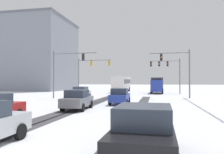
{
  "coord_description": "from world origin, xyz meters",
  "views": [
    {
      "loc": [
        4.81,
        -4.67,
        2.33
      ],
      "look_at": [
        0.0,
        19.24,
        2.8
      ],
      "focal_mm": 35.33,
      "sensor_mm": 36.0,
      "label": 1
    }
  ],
  "objects_px": {
    "traffic_signal_far_left": "(90,68)",
    "bus_oncoming": "(122,83)",
    "traffic_signal_near_left": "(65,66)",
    "traffic_signal_far_right": "(168,68)",
    "car_white_lead": "(81,93)",
    "traffic_signal_near_right": "(178,66)",
    "box_truck_delivery": "(157,85)",
    "car_black_sixth": "(144,132)",
    "office_building_far_left_block": "(27,55)",
    "car_blue_second": "(120,96)",
    "car_grey_third": "(77,100)"
  },
  "relations": [
    {
      "from": "traffic_signal_far_left",
      "to": "bus_oncoming",
      "type": "xyz_separation_m",
      "value": [
        4.45,
        9.02,
        -2.66
      ]
    },
    {
      "from": "traffic_signal_near_left",
      "to": "traffic_signal_far_right",
      "type": "bearing_deg",
      "value": 44.2
    },
    {
      "from": "car_white_lead",
      "to": "traffic_signal_near_right",
      "type": "bearing_deg",
      "value": 11.64
    },
    {
      "from": "traffic_signal_near_left",
      "to": "traffic_signal_near_right",
      "type": "bearing_deg",
      "value": 7.84
    },
    {
      "from": "box_truck_delivery",
      "to": "traffic_signal_far_right",
      "type": "bearing_deg",
      "value": -39.14
    },
    {
      "from": "traffic_signal_far_left",
      "to": "car_black_sixth",
      "type": "relative_size",
      "value": 1.57
    },
    {
      "from": "traffic_signal_near_left",
      "to": "box_truck_delivery",
      "type": "distance_m",
      "value": 19.93
    },
    {
      "from": "car_white_lead",
      "to": "office_building_far_left_block",
      "type": "xyz_separation_m",
      "value": [
        -24.5,
        25.92,
        8.52
      ]
    },
    {
      "from": "traffic_signal_near_left",
      "to": "traffic_signal_far_right",
      "type": "distance_m",
      "value": 19.87
    },
    {
      "from": "traffic_signal_far_left",
      "to": "car_white_lead",
      "type": "height_order",
      "value": "traffic_signal_far_left"
    },
    {
      "from": "car_blue_second",
      "to": "car_black_sixth",
      "type": "height_order",
      "value": "same"
    },
    {
      "from": "traffic_signal_far_left",
      "to": "bus_oncoming",
      "type": "height_order",
      "value": "traffic_signal_far_left"
    },
    {
      "from": "car_grey_third",
      "to": "office_building_far_left_block",
      "type": "xyz_separation_m",
      "value": [
        -27.85,
        36.27,
        8.52
      ]
    },
    {
      "from": "car_grey_third",
      "to": "traffic_signal_near_right",
      "type": "bearing_deg",
      "value": 54.42
    },
    {
      "from": "traffic_signal_far_left",
      "to": "office_building_far_left_block",
      "type": "height_order",
      "value": "office_building_far_left_block"
    },
    {
      "from": "traffic_signal_near_left",
      "to": "bus_oncoming",
      "type": "relative_size",
      "value": 0.59
    },
    {
      "from": "car_blue_second",
      "to": "box_truck_delivery",
      "type": "distance_m",
      "value": 21.77
    },
    {
      "from": "traffic_signal_far_left",
      "to": "car_grey_third",
      "type": "bearing_deg",
      "value": -75.51
    },
    {
      "from": "car_grey_third",
      "to": "box_truck_delivery",
      "type": "height_order",
      "value": "box_truck_delivery"
    },
    {
      "from": "traffic_signal_far_left",
      "to": "bus_oncoming",
      "type": "distance_m",
      "value": 10.41
    },
    {
      "from": "car_blue_second",
      "to": "bus_oncoming",
      "type": "height_order",
      "value": "bus_oncoming"
    },
    {
      "from": "traffic_signal_far_right",
      "to": "car_grey_third",
      "type": "height_order",
      "value": "traffic_signal_far_right"
    },
    {
      "from": "traffic_signal_near_left",
      "to": "car_black_sixth",
      "type": "bearing_deg",
      "value": -61.22
    },
    {
      "from": "traffic_signal_near_right",
      "to": "traffic_signal_far_left",
      "type": "bearing_deg",
      "value": 151.64
    },
    {
      "from": "car_black_sixth",
      "to": "bus_oncoming",
      "type": "bearing_deg",
      "value": 99.75
    },
    {
      "from": "traffic_signal_far_left",
      "to": "office_building_far_left_block",
      "type": "xyz_separation_m",
      "value": [
        -22.46,
        15.41,
        4.69
      ]
    },
    {
      "from": "traffic_signal_near_right",
      "to": "car_white_lead",
      "type": "height_order",
      "value": "traffic_signal_near_right"
    },
    {
      "from": "traffic_signal_near_right",
      "to": "car_white_lead",
      "type": "relative_size",
      "value": 1.56
    },
    {
      "from": "traffic_signal_far_right",
      "to": "office_building_far_left_block",
      "type": "distance_m",
      "value": 38.36
    },
    {
      "from": "box_truck_delivery",
      "to": "car_black_sixth",
      "type": "bearing_deg",
      "value": -90.84
    },
    {
      "from": "traffic_signal_far_left",
      "to": "box_truck_delivery",
      "type": "bearing_deg",
      "value": 24.29
    },
    {
      "from": "traffic_signal_near_left",
      "to": "car_black_sixth",
      "type": "distance_m",
      "value": 24.8
    },
    {
      "from": "traffic_signal_far_left",
      "to": "car_white_lead",
      "type": "distance_m",
      "value": 11.37
    },
    {
      "from": "traffic_signal_near_left",
      "to": "car_white_lead",
      "type": "distance_m",
      "value": 4.4
    },
    {
      "from": "traffic_signal_far_right",
      "to": "car_white_lead",
      "type": "xyz_separation_m",
      "value": [
        -11.79,
        -14.37,
        -3.96
      ]
    },
    {
      "from": "traffic_signal_near_left",
      "to": "bus_oncoming",
      "type": "xyz_separation_m",
      "value": [
        4.85,
        19.01,
        -2.45
      ]
    },
    {
      "from": "traffic_signal_far_right",
      "to": "box_truck_delivery",
      "type": "xyz_separation_m",
      "value": [
        -1.89,
        1.54,
        -3.14
      ]
    },
    {
      "from": "car_blue_second",
      "to": "car_grey_third",
      "type": "height_order",
      "value": "same"
    },
    {
      "from": "box_truck_delivery",
      "to": "office_building_far_left_block",
      "type": "relative_size",
      "value": 0.32
    },
    {
      "from": "traffic_signal_near_right",
      "to": "car_black_sixth",
      "type": "height_order",
      "value": "traffic_signal_near_right"
    },
    {
      "from": "traffic_signal_near_right",
      "to": "traffic_signal_far_right",
      "type": "bearing_deg",
      "value": 93.95
    },
    {
      "from": "traffic_signal_far_left",
      "to": "traffic_signal_near_right",
      "type": "bearing_deg",
      "value": -28.36
    },
    {
      "from": "car_grey_third",
      "to": "car_black_sixth",
      "type": "bearing_deg",
      "value": -60.46
    },
    {
      "from": "traffic_signal_far_right",
      "to": "car_white_lead",
      "type": "height_order",
      "value": "traffic_signal_far_right"
    },
    {
      "from": "traffic_signal_far_right",
      "to": "car_white_lead",
      "type": "distance_m",
      "value": 19.01
    },
    {
      "from": "traffic_signal_far_left",
      "to": "car_blue_second",
      "type": "height_order",
      "value": "traffic_signal_far_left"
    },
    {
      "from": "box_truck_delivery",
      "to": "car_white_lead",
      "type": "bearing_deg",
      "value": -121.92
    },
    {
      "from": "bus_oncoming",
      "to": "car_white_lead",
      "type": "bearing_deg",
      "value": -97.02
    },
    {
      "from": "car_blue_second",
      "to": "car_grey_third",
      "type": "relative_size",
      "value": 0.99
    },
    {
      "from": "car_white_lead",
      "to": "car_grey_third",
      "type": "height_order",
      "value": "same"
    }
  ]
}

